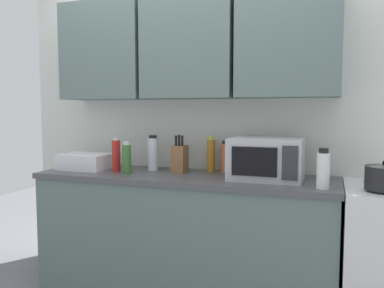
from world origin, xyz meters
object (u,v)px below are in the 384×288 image
bottle_red_sauce (116,155)px  dish_rack (86,161)px  bottle_white_jar (323,170)px  bottle_spice_jar (226,157)px  bottle_green_oil (127,158)px  bottle_amber_vinegar (211,155)px  bottle_clear_tall (153,153)px  knife_block (180,158)px  microwave (266,159)px

bottle_red_sauce → dish_rack: bearing=173.6°
bottle_white_jar → bottle_spice_jar: bottle_white_jar is taller
bottle_white_jar → bottle_spice_jar: (-0.70, 0.41, -0.00)m
dish_rack → bottle_green_oil: (0.41, -0.09, 0.05)m
dish_rack → bottle_green_oil: 0.42m
bottle_amber_vinegar → bottle_spice_jar: (0.12, 0.01, -0.01)m
bottle_green_oil → bottle_clear_tall: size_ratio=0.87×
bottle_green_oil → bottle_white_jar: 1.38m
knife_block → bottle_green_oil: 0.39m
knife_block → bottle_white_jar: knife_block is taller
bottle_green_oil → bottle_amber_vinegar: bearing=28.0°
dish_rack → bottle_green_oil: bottle_green_oil is taller
bottle_red_sauce → bottle_clear_tall: bearing=33.7°
dish_rack → knife_block: 0.76m
dish_rack → knife_block: size_ratio=1.35×
dish_rack → microwave: bearing=0.7°
knife_block → bottle_red_sauce: (-0.46, -0.13, 0.02)m
bottle_green_oil → bottle_amber_vinegar: 0.63m
microwave → bottle_white_jar: microwave is taller
bottle_clear_tall → microwave: bearing=-6.8°
bottle_amber_vinegar → bottle_red_sauce: bottle_amber_vinegar is taller
bottle_white_jar → knife_block: bearing=164.3°
dish_rack → bottle_amber_vinegar: 0.99m
bottle_amber_vinegar → bottle_clear_tall: bottle_clear_tall is taller
knife_block → bottle_clear_tall: knife_block is taller
microwave → dish_rack: size_ratio=1.26×
bottle_amber_vinegar → bottle_green_oil: bearing=-152.0°
knife_block → bottle_amber_vinegar: size_ratio=1.05×
bottle_white_jar → bottle_green_oil: bearing=175.8°
microwave → bottle_amber_vinegar: microwave is taller
knife_block → bottle_green_oil: size_ratio=1.19×
microwave → bottle_red_sauce: size_ratio=1.88×
bottle_red_sauce → bottle_white_jar: bearing=-6.0°
bottle_clear_tall → knife_block: bearing=-5.7°
bottle_amber_vinegar → bottle_white_jar: (0.82, -0.40, -0.01)m
dish_rack → bottle_white_jar: bottle_white_jar is taller
bottle_green_oil → bottle_clear_tall: (0.11, 0.21, 0.02)m
bottle_green_oil → bottle_amber_vinegar: (0.56, 0.30, 0.01)m
knife_block → bottle_amber_vinegar: (0.21, 0.11, 0.02)m
dish_rack → bottle_spice_jar: bearing=11.4°
bottle_red_sauce → microwave: bearing=2.5°
bottle_clear_tall → bottle_green_oil: bearing=-118.0°
bottle_amber_vinegar → bottle_spice_jar: bottle_amber_vinegar is taller
dish_rack → bottle_white_jar: (1.78, -0.19, 0.05)m
dish_rack → bottle_amber_vinegar: bearing=12.1°
bottle_red_sauce → bottle_clear_tall: size_ratio=0.94×
microwave → bottle_white_jar: (0.37, -0.21, -0.03)m
dish_rack → bottle_red_sauce: bottle_red_sauce is taller
bottle_amber_vinegar → bottle_red_sauce: 0.72m
dish_rack → bottle_spice_jar: (1.08, 0.22, 0.05)m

